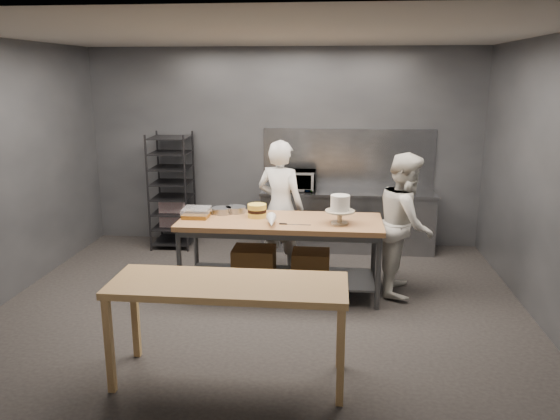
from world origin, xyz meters
name	(u,v)px	position (x,y,z in m)	size (l,w,h in m)	color
ground	(262,304)	(0.00, 0.00, 0.00)	(6.00, 6.00, 0.00)	black
back_wall	(283,148)	(0.00, 2.50, 1.50)	(6.00, 0.04, 3.00)	#4C4F54
work_table	(279,247)	(0.16, 0.38, 0.57)	(2.40, 0.90, 0.92)	brown
near_counter	(229,292)	(-0.07, -1.61, 0.81)	(2.00, 0.70, 0.90)	#A07142
back_counter	(347,220)	(1.00, 2.18, 0.45)	(2.60, 0.60, 0.90)	slate
splashback_panel	(348,158)	(1.00, 2.48, 1.35)	(2.60, 0.02, 0.90)	slate
speed_rack	(172,191)	(-1.67, 2.10, 0.86)	(0.63, 0.67, 1.75)	black
chef_behind	(280,208)	(0.10, 1.09, 0.89)	(0.65, 0.43, 1.78)	white
chef_right	(405,224)	(1.66, 0.57, 0.86)	(0.83, 0.65, 1.71)	silver
microwave	(297,180)	(0.25, 2.18, 1.05)	(0.54, 0.37, 0.30)	black
frosted_cake_stand	(340,206)	(0.87, 0.27, 1.13)	(0.34, 0.34, 0.34)	#B7AC93
layer_cake	(257,211)	(-0.12, 0.47, 1.00)	(0.23, 0.23, 0.16)	#F6D04E
cake_pans	(219,210)	(-0.62, 0.61, 0.96)	(0.67, 0.36, 0.07)	gray
piping_bag	(271,221)	(0.10, 0.06, 0.98)	(0.12, 0.12, 0.38)	silver
offset_spatula	(291,224)	(0.31, 0.17, 0.93)	(0.36, 0.02, 0.02)	slate
pastry_clamshells	(196,212)	(-0.85, 0.40, 0.98)	(0.32, 0.33, 0.11)	#95631D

